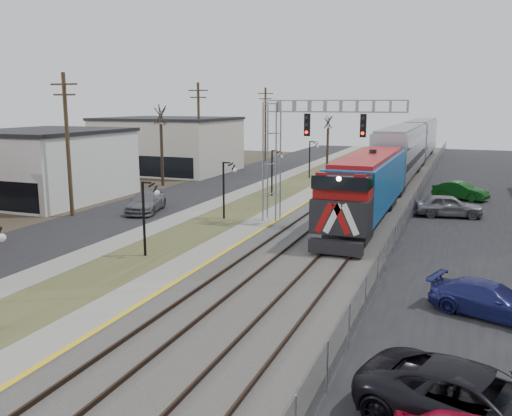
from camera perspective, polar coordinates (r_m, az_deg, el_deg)
The scene contains 19 objects.
street_west at distance 47.19m, azimuth -8.18°, elevation 1.22°, with size 7.00×120.00×0.04m, color black.
sidewalk at distance 45.18m, azimuth -3.19°, elevation 0.91°, with size 2.00×120.00×0.08m, color gray.
grass_median at distance 44.05m, azimuth 0.37°, elevation 0.65°, with size 4.00×120.00×0.06m, color #3E4525.
platform at distance 43.08m, azimuth 4.11°, elevation 0.51°, with size 2.00×120.00×0.24m, color gray.
ballast_bed at distance 41.93m, azimuth 10.65°, elevation 0.03°, with size 8.00×120.00×0.20m, color #595651.
platform_edge at distance 42.82m, azimuth 5.24°, elevation 0.60°, with size 0.24×120.00×0.01m, color gold.
track_near at distance 42.30m, azimuth 8.00°, elevation 0.45°, with size 1.58×120.00×0.15m.
track_far at distance 41.66m, azimuth 12.69°, elevation 0.12°, with size 1.58×120.00×0.15m.
train at distance 59.84m, azimuth 15.51°, elevation 5.76°, with size 3.00×63.05×5.33m.
signal_gantry at distance 35.10m, azimuth 4.34°, elevation 7.12°, with size 9.00×1.07×8.15m.
lampposts at distance 28.94m, azimuth -11.42°, elevation -1.08°, with size 0.14×62.14×4.00m.
utility_poles at distance 40.10m, azimuth -19.20°, elevation 6.18°, with size 0.28×80.28×10.00m.
fence at distance 41.28m, azimuth 16.42°, elevation 0.58°, with size 0.04×120.00×1.60m, color gray.
bare_trees at distance 50.78m, azimuth -7.25°, elevation 4.99°, with size 12.30×42.30×5.95m.
car_lot_c at distance 14.80m, azimuth 22.39°, elevation -18.74°, with size 2.68×5.82×1.62m, color black.
car_lot_d at distance 22.40m, azimuth 23.43°, elevation -8.97°, with size 1.82×4.47×1.30m, color navy.
car_lot_e at distance 40.49m, azimuth 19.60°, elevation 0.18°, with size 1.86×4.62×1.58m, color slate.
car_lot_f at distance 48.13m, azimuth 20.72°, elevation 1.66°, with size 1.54×4.41×1.45m, color #0E4713.
car_street_b at distance 40.71m, azimuth -11.49°, elevation 0.58°, with size 2.06×5.07×1.47m, color slate.
Camera 1 is at (11.33, -5.53, 7.95)m, focal length 38.00 mm.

